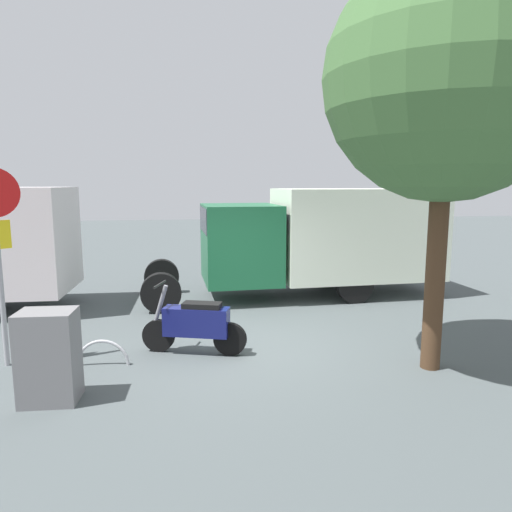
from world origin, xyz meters
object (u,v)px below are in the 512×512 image
box_truck_near (319,236)px  bike_rack_hoop (103,365)px  motorcycle (196,324)px  street_tree (447,79)px  utility_cabinet (49,357)px

box_truck_near → bike_rack_hoop: 6.44m
motorcycle → street_tree: 5.39m
box_truck_near → motorcycle: box_truck_near is taller
motorcycle → utility_cabinet: utility_cabinet is taller
box_truck_near → motorcycle: size_ratio=4.30×
box_truck_near → motorcycle: (3.26, 3.77, -1.02)m
street_tree → bike_rack_hoop: (5.09, -0.88, -4.34)m
box_truck_near → motorcycle: 5.09m
motorcycle → bike_rack_hoop: motorcycle is taller
street_tree → utility_cabinet: 6.69m
utility_cabinet → street_tree: bearing=-177.0°
street_tree → bike_rack_hoop: bearing=-9.8°
box_truck_near → motorcycle: bearing=47.0°
street_tree → utility_cabinet: size_ratio=4.98×
bike_rack_hoop → box_truck_near: bearing=-139.3°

